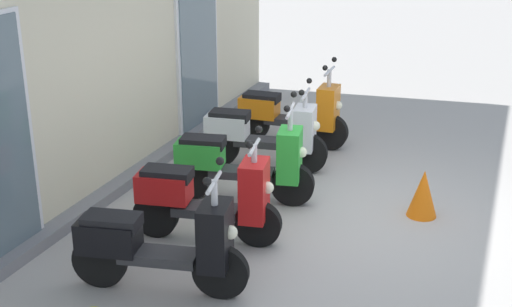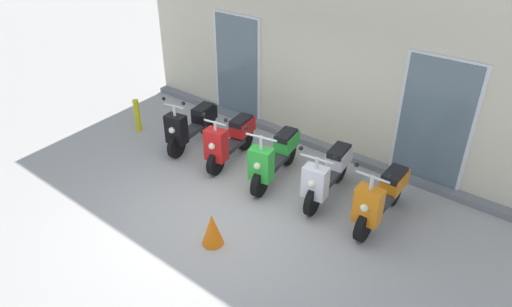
{
  "view_description": "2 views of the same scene",
  "coord_description": "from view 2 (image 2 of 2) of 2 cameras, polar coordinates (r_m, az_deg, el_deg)",
  "views": [
    {
      "loc": [
        -6.55,
        -1.43,
        3.23
      ],
      "look_at": [
        -0.16,
        1.03,
        0.67
      ],
      "focal_mm": 48.74,
      "sensor_mm": 36.0,
      "label": 1
    },
    {
      "loc": [
        4.07,
        -4.2,
        4.51
      ],
      "look_at": [
        -0.13,
        0.96,
        0.6
      ],
      "focal_mm": 31.89,
      "sensor_mm": 36.0,
      "label": 2
    }
  ],
  "objects": [
    {
      "name": "scooter_red",
      "position": [
        8.43,
        -3.27,
        1.76
      ],
      "size": [
        0.6,
        1.5,
        1.16
      ],
      "color": "black",
      "rests_on": "ground_plane"
    },
    {
      "name": "ground_plane",
      "position": [
        7.39,
        -3.96,
        -7.27
      ],
      "size": [
        40.0,
        40.0,
        0.0
      ],
      "primitive_type": "plane",
      "color": "#A8A39E"
    },
    {
      "name": "curb_bollard",
      "position": [
        9.94,
        -14.66,
        4.65
      ],
      "size": [
        0.12,
        0.12,
        0.7
      ],
      "primitive_type": "cylinder",
      "color": "yellow",
      "rests_on": "ground_plane"
    },
    {
      "name": "scooter_green",
      "position": [
        7.9,
        2.35,
        -0.4
      ],
      "size": [
        0.69,
        1.61,
        1.22
      ],
      "color": "black",
      "rests_on": "ground_plane"
    },
    {
      "name": "traffic_cone",
      "position": [
        6.65,
        -5.52,
        -9.43
      ],
      "size": [
        0.32,
        0.32,
        0.52
      ],
      "primitive_type": "cone",
      "color": "orange",
      "rests_on": "ground_plane"
    },
    {
      "name": "scooter_orange",
      "position": [
        7.18,
        15.45,
        -5.28
      ],
      "size": [
        0.57,
        1.59,
        1.21
      ],
      "color": "black",
      "rests_on": "ground_plane"
    },
    {
      "name": "storefront_facade",
      "position": [
        8.66,
        9.21,
        11.93
      ],
      "size": [
        9.22,
        0.5,
        3.75
      ],
      "color": "beige",
      "rests_on": "ground_plane"
    },
    {
      "name": "scooter_white",
      "position": [
        7.55,
        9.02,
        -2.41
      ],
      "size": [
        0.62,
        1.62,
        1.13
      ],
      "color": "black",
      "rests_on": "ground_plane"
    },
    {
      "name": "scooter_black",
      "position": [
        9.06,
        -8.09,
        3.61
      ],
      "size": [
        0.63,
        1.55,
        1.19
      ],
      "color": "black",
      "rests_on": "ground_plane"
    }
  ]
}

